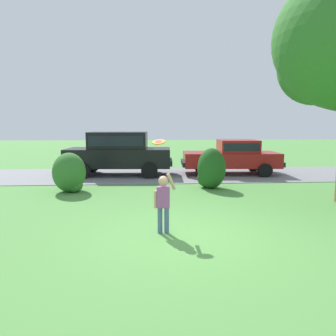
% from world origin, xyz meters
% --- Properties ---
extents(ground_plane, '(80.00, 80.00, 0.00)m').
position_xyz_m(ground_plane, '(0.00, 0.00, 0.00)').
color(ground_plane, '#518E42').
extents(driveway_strip, '(28.00, 4.40, 0.02)m').
position_xyz_m(driveway_strip, '(0.00, 7.87, 0.01)').
color(driveway_strip, slate).
rests_on(driveway_strip, ground).
extents(shrub_near_tree, '(1.08, 1.27, 1.32)m').
position_xyz_m(shrub_near_tree, '(-3.38, 4.54, 0.63)').
color(shrub_near_tree, '#33702B').
rests_on(shrub_near_tree, ground).
extents(shrub_centre_left, '(0.99, 1.07, 1.43)m').
position_xyz_m(shrub_centre_left, '(1.46, 4.84, 0.63)').
color(shrub_centre_left, '#1E511C').
rests_on(shrub_centre_left, ground).
extents(parked_sedan, '(4.49, 2.27, 1.56)m').
position_xyz_m(parked_sedan, '(3.07, 7.96, 0.85)').
color(parked_sedan, maroon).
rests_on(parked_sedan, ground).
extents(parked_suv, '(4.79, 2.28, 1.92)m').
position_xyz_m(parked_suv, '(-2.04, 7.95, 1.08)').
color(parked_suv, black).
rests_on(parked_suv, ground).
extents(child_thrower, '(0.46, 0.24, 1.29)m').
position_xyz_m(child_thrower, '(-0.45, 0.17, 0.72)').
color(child_thrower, '#4C608C').
rests_on(child_thrower, ground).
extents(frisbee, '(0.29, 0.28, 0.13)m').
position_xyz_m(frisbee, '(-0.52, 0.66, 1.88)').
color(frisbee, orange).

